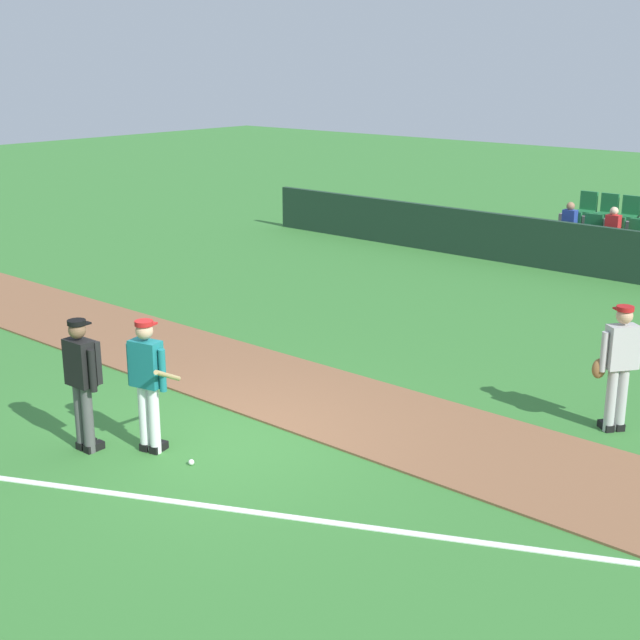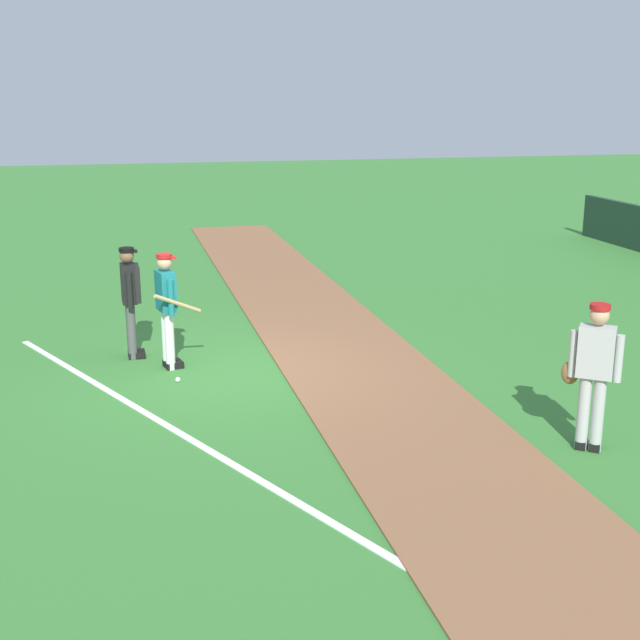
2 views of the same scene
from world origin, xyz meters
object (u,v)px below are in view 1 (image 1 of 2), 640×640
Objects in this scene: umpire_home_plate at (82,377)px; batter_teal_jersey at (148,381)px; runner_grey_jersey at (618,364)px; baseball at (191,462)px.

batter_teal_jersey is at bearing 37.69° from umpire_home_plate.
batter_teal_jersey is at bearing -133.00° from runner_grey_jersey.
batter_teal_jersey is 23.78× the size of baseball.
baseball is at bearing 23.01° from umpire_home_plate.
umpire_home_plate is 23.78× the size of baseball.
umpire_home_plate is 1.76m from baseball.
runner_grey_jersey is 5.77m from baseball.
batter_teal_jersey is 6.19m from runner_grey_jersey.
baseball is at bearing -128.33° from runner_grey_jersey.
batter_teal_jersey is at bearing -174.75° from baseball.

